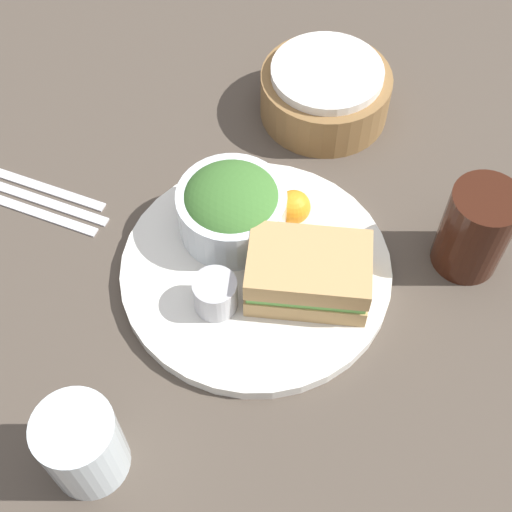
{
  "coord_description": "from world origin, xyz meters",
  "views": [
    {
      "loc": [
        0.12,
        -0.41,
        0.68
      ],
      "look_at": [
        0.0,
        0.0,
        0.04
      ],
      "focal_mm": 50.0,
      "sensor_mm": 36.0,
      "label": 1
    }
  ],
  "objects": [
    {
      "name": "drink_glass",
      "position": [
        0.22,
        0.09,
        0.06
      ],
      "size": [
        0.08,
        0.08,
        0.11
      ],
      "primitive_type": "cylinder",
      "color": "#38190F",
      "rests_on": "ground_plane"
    },
    {
      "name": "water_glass",
      "position": [
        -0.09,
        -0.25,
        0.05
      ],
      "size": [
        0.07,
        0.07,
        0.09
      ],
      "primitive_type": "cylinder",
      "color": "silver",
      "rests_on": "ground_plane"
    },
    {
      "name": "spoon",
      "position": [
        -0.28,
        0.05,
        0.0
      ],
      "size": [
        0.17,
        0.03,
        0.01
      ],
      "primitive_type": "cube",
      "rotation": [
        0.0,
        0.0,
        3.04
      ],
      "color": "silver",
      "rests_on": "ground_plane"
    },
    {
      "name": "sandwich",
      "position": [
        0.06,
        -0.01,
        0.05
      ],
      "size": [
        0.14,
        0.11,
        0.06
      ],
      "color": "tan",
      "rests_on": "plate"
    },
    {
      "name": "ground_plane",
      "position": [
        0.0,
        0.0,
        0.0
      ],
      "size": [
        4.0,
        4.0,
        0.0
      ],
      "primitive_type": "plane",
      "color": "#4C4238"
    },
    {
      "name": "knife",
      "position": [
        -0.29,
        0.03,
        0.0
      ],
      "size": [
        0.2,
        0.03,
        0.01
      ],
      "primitive_type": "cube",
      "rotation": [
        0.0,
        0.0,
        3.04
      ],
      "color": "silver",
      "rests_on": "ground_plane"
    },
    {
      "name": "bread_basket",
      "position": [
        0.01,
        0.27,
        0.04
      ],
      "size": [
        0.17,
        0.17,
        0.07
      ],
      "color": "olive",
      "rests_on": "ground_plane"
    },
    {
      "name": "plate",
      "position": [
        0.0,
        0.0,
        0.01
      ],
      "size": [
        0.3,
        0.3,
        0.02
      ],
      "primitive_type": "cylinder",
      "color": "white",
      "rests_on": "ground_plane"
    },
    {
      "name": "orange_wedge",
      "position": [
        0.02,
        0.08,
        0.04
      ],
      "size": [
        0.04,
        0.04,
        0.04
      ],
      "primitive_type": "sphere",
      "color": "orange",
      "rests_on": "plate"
    },
    {
      "name": "dressing_cup",
      "position": [
        -0.03,
        -0.06,
        0.04
      ],
      "size": [
        0.05,
        0.05,
        0.04
      ],
      "primitive_type": "cylinder",
      "color": "#B7B7BC",
      "rests_on": "plate"
    },
    {
      "name": "fork",
      "position": [
        -0.29,
        0.01,
        0.0
      ],
      "size": [
        0.19,
        0.03,
        0.01
      ],
      "primitive_type": "cube",
      "rotation": [
        0.0,
        0.0,
        3.04
      ],
      "color": "silver",
      "rests_on": "ground_plane"
    },
    {
      "name": "salad_bowl",
      "position": [
        -0.04,
        0.04,
        0.05
      ],
      "size": [
        0.12,
        0.12,
        0.07
      ],
      "color": "white",
      "rests_on": "plate"
    }
  ]
}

